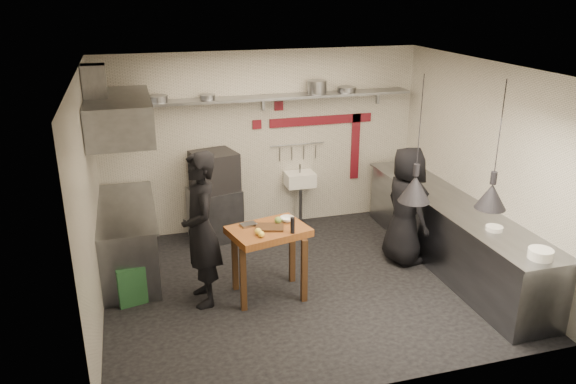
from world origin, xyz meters
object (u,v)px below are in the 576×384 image
object	(u,v)px
oven_stand	(215,214)
green_bin	(130,282)
chef_left	(201,230)
combi_oven	(214,171)
chef_right	(406,206)
prep_table	(269,262)

from	to	relation	value
oven_stand	green_bin	bearing A→B (deg)	-144.52
oven_stand	chef_left	size ratio (longest dim) A/B	0.42
combi_oven	green_bin	world-z (taller)	combi_oven
combi_oven	chef_left	bearing A→B (deg)	-118.09
oven_stand	chef_left	world-z (taller)	chef_left
combi_oven	chef_right	bearing A→B (deg)	-45.84
oven_stand	chef_right	size ratio (longest dim) A/B	0.48
prep_table	chef_right	world-z (taller)	chef_right
oven_stand	green_bin	xyz separation A→B (m)	(-1.31, -1.53, -0.15)
oven_stand	chef_right	xyz separation A→B (m)	(2.43, -1.50, 0.44)
chef_left	chef_right	world-z (taller)	chef_left
combi_oven	green_bin	distance (m)	2.19
prep_table	oven_stand	bearing A→B (deg)	87.54
prep_table	chef_left	bearing A→B (deg)	160.27
oven_stand	chef_left	distance (m)	1.94
chef_left	oven_stand	bearing A→B (deg)	163.40
prep_table	chef_left	xyz separation A→B (m)	(-0.80, 0.09, 0.50)
oven_stand	combi_oven	xyz separation A→B (m)	(0.02, -0.01, 0.69)
oven_stand	chef_right	distance (m)	2.89
chef_right	prep_table	bearing A→B (deg)	95.11
prep_table	chef_left	world-z (taller)	chef_left
prep_table	chef_right	distance (m)	2.13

